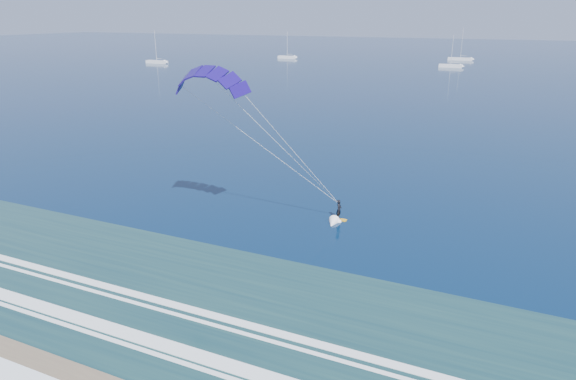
% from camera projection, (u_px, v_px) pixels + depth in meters
% --- Properties ---
extents(ground, '(900.00, 900.00, 0.00)m').
position_uv_depth(ground, '(24.00, 376.00, 28.50)').
color(ground, '#072340').
rests_on(ground, ground).
extents(kitesurfer_rig, '(15.07, 9.89, 16.08)m').
position_uv_depth(kitesurfer_rig, '(275.00, 141.00, 45.99)').
color(kitesurfer_rig, gold).
rests_on(kitesurfer_rig, ground).
extents(sailboat_0, '(9.65, 2.40, 13.00)m').
position_uv_depth(sailboat_0, '(157.00, 62.00, 211.32)').
color(sailboat_0, silver).
rests_on(sailboat_0, ground).
extents(sailboat_1, '(8.70, 2.40, 11.94)m').
position_uv_depth(sailboat_1, '(287.00, 57.00, 234.82)').
color(sailboat_1, silver).
rests_on(sailboat_1, ground).
extents(sailboat_2, '(10.37, 2.40, 13.76)m').
position_uv_depth(sailboat_2, '(460.00, 59.00, 225.39)').
color(sailboat_2, silver).
rests_on(sailboat_2, ground).
extents(sailboat_3, '(8.53, 2.40, 11.87)m').
position_uv_depth(sailboat_3, '(451.00, 66.00, 194.93)').
color(sailboat_3, silver).
rests_on(sailboat_3, ground).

